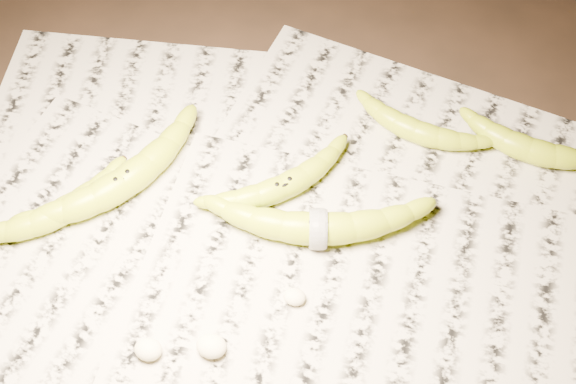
% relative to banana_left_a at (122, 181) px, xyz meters
% --- Properties ---
extents(ground, '(3.00, 3.00, 0.00)m').
position_rel_banana_left_a_xyz_m(ground, '(0.18, -0.01, -0.03)').
color(ground, black).
rests_on(ground, ground).
extents(newspaper_patch, '(0.90, 0.70, 0.01)m').
position_rel_banana_left_a_xyz_m(newspaper_patch, '(0.20, -0.01, -0.03)').
color(newspaper_patch, '#BCB5A1').
rests_on(newspaper_patch, ground).
extents(banana_left_a, '(0.19, 0.23, 0.04)m').
position_rel_banana_left_a_xyz_m(banana_left_a, '(0.00, 0.00, 0.00)').
color(banana_left_a, '#ACB516').
rests_on(banana_left_a, newspaper_patch).
extents(banana_left_b, '(0.16, 0.17, 0.03)m').
position_rel_banana_left_a_xyz_m(banana_left_b, '(-0.06, -0.06, -0.00)').
color(banana_left_b, '#ACB516').
rests_on(banana_left_b, newspaper_patch).
extents(banana_center, '(0.17, 0.16, 0.03)m').
position_rel_banana_left_a_xyz_m(banana_center, '(0.19, 0.04, -0.00)').
color(banana_center, '#ACB516').
rests_on(banana_center, newspaper_patch).
extents(banana_taped, '(0.26, 0.12, 0.04)m').
position_rel_banana_left_a_xyz_m(banana_taped, '(0.25, -0.01, -0.00)').
color(banana_taped, '#ACB516').
rests_on(banana_taped, newspaper_patch).
extents(banana_upper_a, '(0.17, 0.08, 0.03)m').
position_rel_banana_left_a_xyz_m(banana_upper_a, '(0.34, 0.17, -0.01)').
color(banana_upper_a, '#ACB516').
rests_on(banana_upper_a, newspaper_patch).
extents(banana_upper_b, '(0.18, 0.08, 0.03)m').
position_rel_banana_left_a_xyz_m(banana_upper_b, '(0.49, 0.18, -0.00)').
color(banana_upper_b, '#ACB516').
rests_on(banana_upper_b, newspaper_patch).
extents(measuring_tape, '(0.02, 0.05, 0.05)m').
position_rel_banana_left_a_xyz_m(measuring_tape, '(0.25, -0.01, -0.00)').
color(measuring_tape, white).
rests_on(measuring_tape, newspaper_patch).
extents(flesh_chunk_a, '(0.03, 0.03, 0.02)m').
position_rel_banana_left_a_xyz_m(flesh_chunk_a, '(0.10, -0.20, -0.01)').
color(flesh_chunk_a, beige).
rests_on(flesh_chunk_a, newspaper_patch).
extents(flesh_chunk_b, '(0.03, 0.03, 0.02)m').
position_rel_banana_left_a_xyz_m(flesh_chunk_b, '(0.17, -0.18, -0.01)').
color(flesh_chunk_b, beige).
rests_on(flesh_chunk_b, newspaper_patch).
extents(flesh_chunk_c, '(0.03, 0.02, 0.02)m').
position_rel_banana_left_a_xyz_m(flesh_chunk_c, '(0.24, -0.09, -0.01)').
color(flesh_chunk_c, beige).
rests_on(flesh_chunk_c, newspaper_patch).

